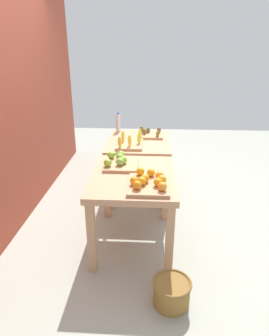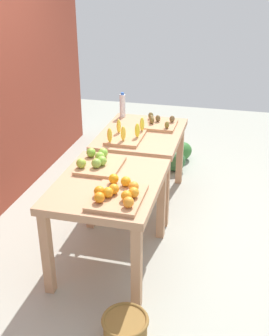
# 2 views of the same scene
# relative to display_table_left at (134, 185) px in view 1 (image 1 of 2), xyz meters

# --- Properties ---
(ground_plane) EXTENTS (8.00, 8.00, 0.00)m
(ground_plane) POSITION_rel_display_table_left_xyz_m (0.56, 0.00, -0.65)
(ground_plane) COLOR #A1A396
(back_wall) EXTENTS (4.40, 0.12, 3.00)m
(back_wall) POSITION_rel_display_table_left_xyz_m (0.56, 1.35, 0.85)
(back_wall) COLOR #973E2C
(back_wall) RESTS_ON ground_plane
(display_table_left) EXTENTS (1.04, 0.80, 0.76)m
(display_table_left) POSITION_rel_display_table_left_xyz_m (0.00, 0.00, 0.00)
(display_table_left) COLOR tan
(display_table_left) RESTS_ON ground_plane
(display_table_right) EXTENTS (1.04, 0.80, 0.76)m
(display_table_right) POSITION_rel_display_table_left_xyz_m (1.12, 0.00, 0.00)
(display_table_right) COLOR tan
(display_table_right) RESTS_ON ground_plane
(orange_bin) EXTENTS (0.45, 0.36, 0.11)m
(orange_bin) POSITION_rel_display_table_left_xyz_m (-0.25, -0.15, 0.15)
(orange_bin) COLOR tan
(orange_bin) RESTS_ON display_table_left
(apple_bin) EXTENTS (0.40, 0.35, 0.11)m
(apple_bin) POSITION_rel_display_table_left_xyz_m (0.23, 0.16, 0.15)
(apple_bin) COLOR tan
(apple_bin) RESTS_ON display_table_left
(banana_crate) EXTENTS (0.44, 0.32, 0.17)m
(banana_crate) POSITION_rel_display_table_left_xyz_m (0.89, 0.10, 0.15)
(banana_crate) COLOR tan
(banana_crate) RESTS_ON display_table_right
(kiwi_bin) EXTENTS (0.36, 0.33, 0.10)m
(kiwi_bin) POSITION_rel_display_table_left_xyz_m (1.33, -0.15, 0.14)
(kiwi_bin) COLOR tan
(kiwi_bin) RESTS_ON display_table_right
(water_bottle) EXTENTS (0.06, 0.06, 0.27)m
(water_bottle) POSITION_rel_display_table_left_xyz_m (1.54, 0.32, 0.24)
(water_bottle) COLOR silver
(water_bottle) RESTS_ON display_table_right
(watermelon_pile) EXTENTS (0.67, 0.40, 0.26)m
(watermelon_pile) POSITION_rel_display_table_left_xyz_m (2.05, -0.25, -0.53)
(watermelon_pile) COLOR #347330
(watermelon_pile) RESTS_ON ground_plane
(wicker_basket) EXTENTS (0.31, 0.31, 0.22)m
(wicker_basket) POSITION_rel_display_table_left_xyz_m (-0.81, -0.35, -0.53)
(wicker_basket) COLOR olive
(wicker_basket) RESTS_ON ground_plane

